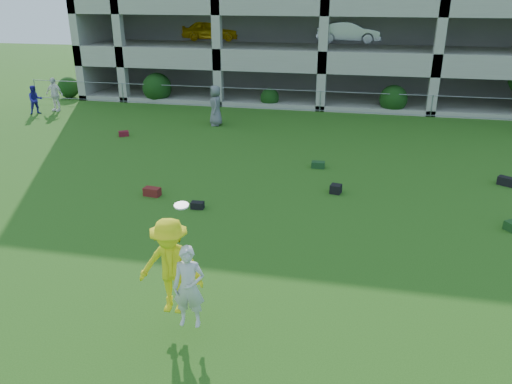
% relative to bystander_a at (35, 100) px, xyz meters
% --- Properties ---
extents(ground, '(100.00, 100.00, 0.00)m').
position_rel_bystander_a_xyz_m(ground, '(15.31, -15.15, -0.78)').
color(ground, '#235114').
rests_on(ground, ground).
extents(bystander_a, '(0.96, 0.96, 1.57)m').
position_rel_bystander_a_xyz_m(bystander_a, '(0.00, 0.00, 0.00)').
color(bystander_a, '#271F91').
rests_on(bystander_a, ground).
extents(bystander_b, '(1.15, 0.59, 1.88)m').
position_rel_bystander_a_xyz_m(bystander_b, '(0.61, 0.92, 0.15)').
color(bystander_b, white).
rests_on(bystander_b, ground).
extents(bystander_c, '(0.93, 1.14, 2.01)m').
position_rel_bystander_a_xyz_m(bystander_c, '(10.42, -0.30, 0.22)').
color(bystander_c, slate).
rests_on(bystander_c, ground).
extents(bag_red_a, '(0.58, 0.37, 0.28)m').
position_rel_bystander_a_xyz_m(bag_red_a, '(10.99, -9.82, -0.64)').
color(bag_red_a, '#5C210F').
rests_on(bag_red_a, ground).
extents(bag_black_b, '(0.41, 0.27, 0.22)m').
position_rel_bystander_a_xyz_m(bag_black_b, '(12.80, -10.51, -0.67)').
color(bag_black_b, black).
rests_on(bag_black_b, ground).
extents(crate_d, '(0.41, 0.41, 0.30)m').
position_rel_bystander_a_xyz_m(crate_d, '(16.98, -8.30, -0.63)').
color(crate_d, black).
rests_on(crate_d, ground).
extents(bag_black_e, '(0.67, 0.57, 0.30)m').
position_rel_bystander_a_xyz_m(bag_black_e, '(22.82, -6.32, -0.63)').
color(bag_black_e, black).
rests_on(bag_black_e, ground).
extents(bag_red_f, '(0.53, 0.47, 0.24)m').
position_rel_bystander_a_xyz_m(bag_red_f, '(6.75, -3.21, -0.66)').
color(bag_red_f, '#550E1A').
rests_on(bag_red_f, ground).
extents(bag_green_g, '(0.51, 0.31, 0.25)m').
position_rel_bystander_a_xyz_m(bag_green_g, '(16.14, -5.83, -0.66)').
color(bag_green_g, '#13361E').
rests_on(bag_green_g, ground).
extents(frisbee_contest, '(1.43, 0.90, 2.46)m').
position_rel_bystander_a_xyz_m(frisbee_contest, '(14.32, -16.36, 0.60)').
color(frisbee_contest, yellow).
rests_on(frisbee_contest, ground).
extents(fence, '(36.06, 0.06, 1.20)m').
position_rel_bystander_a_xyz_m(fence, '(15.31, 3.85, -0.17)').
color(fence, gray).
rests_on(fence, ground).
extents(shrub_row, '(34.38, 2.52, 3.50)m').
position_rel_bystander_a_xyz_m(shrub_row, '(19.90, 4.55, 0.72)').
color(shrub_row, '#163D11').
rests_on(shrub_row, ground).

